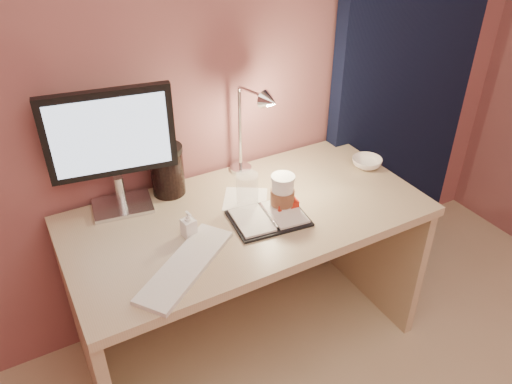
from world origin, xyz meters
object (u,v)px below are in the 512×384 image
lotion_bottle (188,224)px  keyboard (186,266)px  bowl (367,163)px  desk (240,247)px  clear_cup (247,191)px  coffee_cup (282,194)px  monitor (111,141)px  dark_jar (167,173)px  desk_lamp (245,127)px  planner (270,216)px

lotion_bottle → keyboard: bearing=-116.3°
bowl → lotion_bottle: lotion_bottle is taller
desk → bowl: bearing=-1.8°
keyboard → clear_cup: size_ratio=2.90×
coffee_cup → monitor: bearing=150.2°
monitor → dark_jar: bearing=13.9°
monitor → lotion_bottle: (0.16, -0.29, -0.24)m
coffee_cup → lotion_bottle: size_ratio=1.45×
dark_jar → coffee_cup: bearing=-43.9°
keyboard → lotion_bottle: size_ratio=4.18×
lotion_bottle → dark_jar: (0.04, 0.31, 0.04)m
desk → keyboard: 0.48m
monitor → dark_jar: size_ratio=2.61×
bowl → desk_lamp: size_ratio=0.32×
desk → coffee_cup: (0.13, -0.12, 0.30)m
desk → planner: bearing=-70.1°
coffee_cup → desk_lamp: size_ratio=0.37×
lotion_bottle → monitor: bearing=119.0°
bowl → desk_lamp: desk_lamp is taller
planner → dark_jar: 0.46m
dark_jar → desk_lamp: desk_lamp is taller
keyboard → dark_jar: bearing=39.4°
keyboard → bowl: 0.99m
desk_lamp → monitor: bearing=156.8°
desk → coffee_cup: 0.34m
coffee_cup → lotion_bottle: bearing=176.9°
desk → coffee_cup: coffee_cup is taller
planner → lotion_bottle: lotion_bottle is taller
lotion_bottle → clear_cup: bearing=11.5°
bowl → dark_jar: dark_jar is taller
bowl → dark_jar: 0.88m
monitor → desk: bearing=-15.9°
clear_cup → bowl: size_ratio=1.13×
desk → keyboard: size_ratio=3.20×
bowl → keyboard: bearing=-166.2°
keyboard → planner: 0.40m
bowl → coffee_cup: bearing=-168.8°
desk → bowl: size_ratio=10.50×
clear_cup → bowl: bearing=2.3°
keyboard → monitor: bearing=64.1°
keyboard → dark_jar: size_ratio=2.32×
desk → desk_lamp: desk_lamp is taller
desk → monitor: 0.69m
monitor → dark_jar: monitor is taller
monitor → coffee_cup: 0.67m
desk → coffee_cup: bearing=-43.2°
clear_cup → coffee_cup: bearing=-33.7°
desk → planner: planner is taller
desk → lotion_bottle: bearing=-158.8°
coffee_cup → dark_jar: bearing=136.1°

